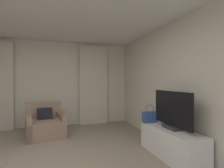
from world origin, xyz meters
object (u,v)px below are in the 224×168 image
Objects in this scene: tv_flatscreen at (172,111)px; handbag_primary at (150,116)px; armchair at (45,125)px; tv_console at (171,143)px.

handbag_primary is (-0.13, 0.54, -0.20)m from tv_flatscreen.
tv_flatscreen is (2.24, -1.99, 0.57)m from armchair.
tv_flatscreen is at bearing -90.00° from tv_console.
handbag_primary reaches higher than armchair.
tv_console is (2.24, -1.96, -0.01)m from armchair.
tv_console is at bearing -41.20° from armchair.
tv_flatscreen is at bearing -41.64° from armchair.
armchair is 3.05m from tv_flatscreen.
armchair is 2.98m from tv_console.
handbag_primary is at bearing 103.60° from tv_flatscreen.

